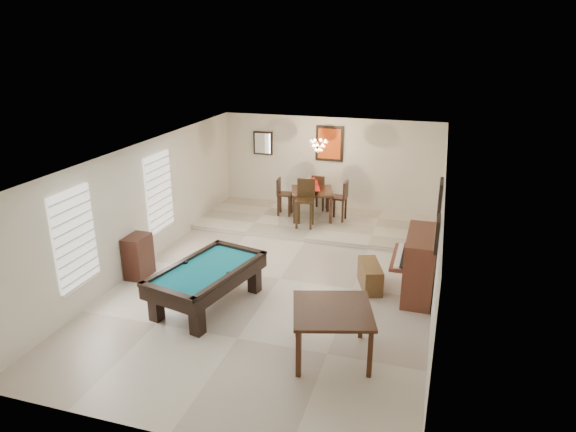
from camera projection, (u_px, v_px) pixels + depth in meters
The scene contains 25 objects.
ground_plane at pixel (279, 279), 10.41m from camera, with size 6.00×9.00×0.02m, color beige.
wall_back at pixel (329, 165), 14.03m from camera, with size 6.00×0.04×2.60m, color silver.
wall_front at pixel (160, 346), 5.91m from camera, with size 6.00×0.04×2.60m, color silver.
wall_left at pixel (143, 205), 10.79m from camera, with size 0.04×9.00×2.60m, color silver.
wall_right at pixel (439, 235), 9.15m from camera, with size 0.04×9.00×2.60m, color silver.
ceiling at pixel (279, 153), 9.53m from camera, with size 6.00×9.00×0.04m, color white.
dining_step at pixel (317, 223), 13.32m from camera, with size 6.00×2.50×0.12m, color beige.
window_left_front at pixel (75, 238), 8.76m from camera, with size 0.06×1.00×1.70m, color white.
window_left_rear at pixel (159, 192), 11.29m from camera, with size 0.06×1.00×1.70m, color white.
pool_table at pixel (208, 287), 9.30m from camera, with size 1.18×2.17×0.72m, color black, non-canonical shape.
square_table at pixel (332, 333), 7.80m from camera, with size 1.18×1.18×0.81m, color black, non-canonical shape.
upright_piano at pixel (412, 264), 9.65m from camera, with size 0.82×1.47×1.22m, color brown, non-canonical shape.
piano_bench at pixel (370, 276), 9.98m from camera, with size 0.35×0.89×0.50m, color brown.
apothecary_chest at pixel (138, 256), 10.39m from camera, with size 0.39×0.59×0.88m, color black.
dining_table at pixel (312, 202), 13.39m from camera, with size 1.05×1.05×0.87m, color black, non-canonical shape.
flower_vase at pixel (312, 182), 13.20m from camera, with size 0.13×0.13×0.22m, color #A9220E, non-canonical shape.
dining_chair_south at pixel (305, 204), 12.68m from camera, with size 0.44×0.44×1.19m, color black, non-canonical shape.
dining_chair_north at pixel (320, 192), 13.99m from camera, with size 0.37×0.37×0.99m, color black, non-canonical shape.
dining_chair_west at pixel (285, 197), 13.57m from camera, with size 0.37×0.37×0.99m, color black, non-canonical shape.
dining_chair_east at pixel (339, 201), 13.17m from camera, with size 0.39×0.39×1.05m, color black, non-canonical shape.
chandelier at pixel (319, 142), 12.55m from camera, with size 0.44×0.44×0.60m, color #FFE5B2, non-canonical shape.
back_painting at pixel (329, 144), 13.79m from camera, with size 0.75×0.06×0.95m, color #D84C14.
back_mirror at pixel (263, 143), 14.34m from camera, with size 0.55×0.06×0.65m, color white.
right_picture_upper at pixel (440, 198), 9.23m from camera, with size 0.06×0.55×0.65m, color slate.
right_picture_lower at pixel (437, 234), 8.13m from camera, with size 0.06×0.45×0.55m, color gray.
Camera 1 is at (2.88, -8.92, 4.70)m, focal length 32.00 mm.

